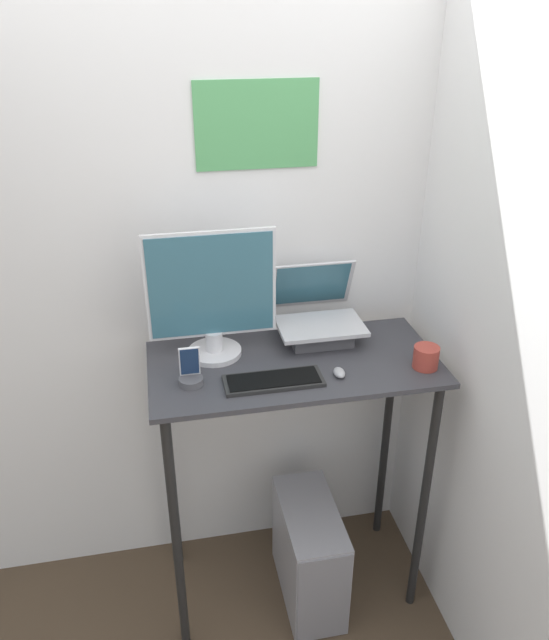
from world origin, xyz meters
The scene contains 11 objects.
ground_plane centered at (0.00, 0.00, 0.00)m, with size 12.00×12.00×0.00m, color #473828.
wall_back centered at (0.00, 0.60, 1.30)m, with size 6.00×0.06×2.60m.
wall_side_right centered at (0.62, 0.00, 1.30)m, with size 0.05×6.00×2.60m.
desk centered at (0.00, 0.26, 0.94)m, with size 1.06×0.52×1.14m.
laptop centered at (0.13, 0.42, 1.22)m, with size 0.33×0.30×0.28m.
monitor centered at (-0.28, 0.37, 1.37)m, with size 0.47×0.20×0.48m.
keyboard centered at (-0.10, 0.14, 1.15)m, with size 0.35×0.13×0.02m.
mouse centered at (0.13, 0.13, 1.16)m, with size 0.04×0.06×0.03m.
cell_phone centered at (-0.38, 0.19, 1.18)m, with size 0.08×0.08×0.15m.
computer_tower centered at (0.06, 0.18, 0.24)m, with size 0.22×0.48×0.47m.
mug centered at (0.46, 0.13, 1.18)m, with size 0.09×0.09×0.08m.
Camera 1 is at (-0.46, -1.65, 2.32)m, focal length 35.00 mm.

